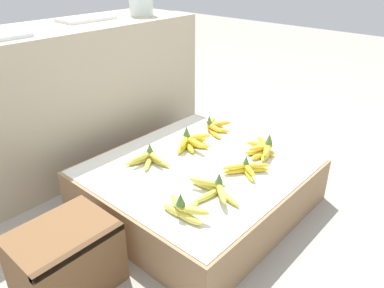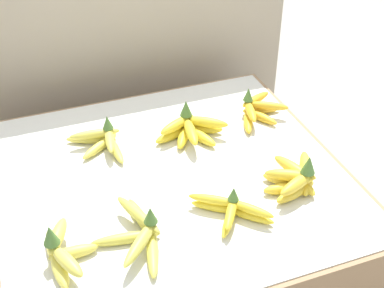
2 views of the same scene
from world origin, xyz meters
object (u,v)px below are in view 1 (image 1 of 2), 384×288
object	(u,v)px
wooden_crate	(66,260)
glass_jar	(141,0)
banana_bunch_middle_midleft	(149,159)
banana_bunch_front_left	(184,209)
foam_tray_white	(86,19)
banana_bunch_front_midright	(246,169)
banana_bunch_front_midleft	(214,189)
banana_bunch_front_right	(263,149)
banana_bunch_middle_right	(214,127)
banana_bunch_middle_midright	(191,142)

from	to	relation	value
wooden_crate	glass_jar	distance (m)	1.52
banana_bunch_middle_midleft	glass_jar	size ratio (longest dim) A/B	1.03
banana_bunch_front_left	banana_bunch_middle_midleft	world-z (taller)	banana_bunch_front_left
glass_jar	wooden_crate	bearing A→B (deg)	-144.90
banana_bunch_middle_midleft	foam_tray_white	size ratio (longest dim) A/B	0.62
banana_bunch_front_midright	banana_bunch_middle_midleft	distance (m)	0.46
wooden_crate	glass_jar	world-z (taller)	glass_jar
wooden_crate	banana_bunch_front_midleft	xyz separation A→B (m)	(0.56, -0.22, 0.12)
banana_bunch_front_midleft	banana_bunch_front_right	distance (m)	0.43
banana_bunch_front_right	foam_tray_white	bearing A→B (deg)	102.56
wooden_crate	banana_bunch_front_midleft	bearing A→B (deg)	-21.80
banana_bunch_front_midright	banana_bunch_middle_midleft	bearing A→B (deg)	120.31
banana_bunch_front_midright	foam_tray_white	bearing A→B (deg)	91.60
banana_bunch_front_left	foam_tray_white	world-z (taller)	foam_tray_white
banana_bunch_front_midleft	banana_bunch_middle_right	world-z (taller)	banana_bunch_front_midleft
banana_bunch_front_right	glass_jar	world-z (taller)	glass_jar
banana_bunch_middle_right	foam_tray_white	world-z (taller)	foam_tray_white
wooden_crate	banana_bunch_front_left	bearing A→B (deg)	-30.98
banana_bunch_front_right	banana_bunch_middle_midleft	distance (m)	0.56
wooden_crate	banana_bunch_middle_midright	bearing A→B (deg)	8.81
banana_bunch_middle_midright	banana_bunch_front_left	bearing A→B (deg)	-140.89
banana_bunch_front_left	banana_bunch_front_midleft	size ratio (longest dim) A/B	0.74
wooden_crate	banana_bunch_middle_midright	size ratio (longest dim) A/B	1.51
banana_bunch_front_midright	banana_bunch_middle_midleft	world-z (taller)	banana_bunch_middle_midleft
banana_bunch_middle_midleft	glass_jar	world-z (taller)	glass_jar
wooden_crate	banana_bunch_middle_midleft	size ratio (longest dim) A/B	1.89
banana_bunch_front_left	banana_bunch_front_right	xyz separation A→B (m)	(0.61, 0.04, -0.00)
banana_bunch_front_midleft	foam_tray_white	xyz separation A→B (m)	(0.20, 1.08, 0.54)
banana_bunch_front_midright	banana_bunch_middle_midright	size ratio (longest dim) A/B	0.81
banana_bunch_front_midleft	foam_tray_white	bearing A→B (deg)	79.53
banana_bunch_middle_midright	foam_tray_white	bearing A→B (deg)	94.13
banana_bunch_front_midleft	banana_bunch_front_right	world-z (taller)	banana_bunch_front_right
banana_bunch_middle_midleft	banana_bunch_front_left	bearing A→B (deg)	-114.65
banana_bunch_front_left	glass_jar	bearing A→B (deg)	54.47
wooden_crate	banana_bunch_front_right	xyz separation A→B (m)	(0.99, -0.19, 0.12)
glass_jar	banana_bunch_front_midright	bearing A→B (deg)	-106.59
banana_bunch_front_left	foam_tray_white	size ratio (longest dim) A/B	0.68
banana_bunch_front_midleft	wooden_crate	bearing A→B (deg)	158.20
banana_bunch_middle_right	glass_jar	xyz separation A→B (m)	(0.04, 0.60, 0.62)
banana_bunch_middle_right	glass_jar	world-z (taller)	glass_jar
banana_bunch_middle_midleft	banana_bunch_middle_right	size ratio (longest dim) A/B	0.91
banana_bunch_front_left	banana_bunch_front_right	bearing A→B (deg)	3.74
banana_bunch_front_left	banana_bunch_middle_midright	distance (m)	0.56
banana_bunch_front_right	glass_jar	size ratio (longest dim) A/B	0.99
banana_bunch_middle_midright	glass_jar	world-z (taller)	glass_jar
banana_bunch_front_right	banana_bunch_middle_midright	distance (m)	0.36
wooden_crate	banana_bunch_front_left	size ratio (longest dim) A/B	1.72
banana_bunch_front_midright	banana_bunch_front_left	bearing A→B (deg)	-179.97
banana_bunch_front_right	banana_bunch_middle_midleft	size ratio (longest dim) A/B	0.96
foam_tray_white	wooden_crate	bearing A→B (deg)	-131.78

